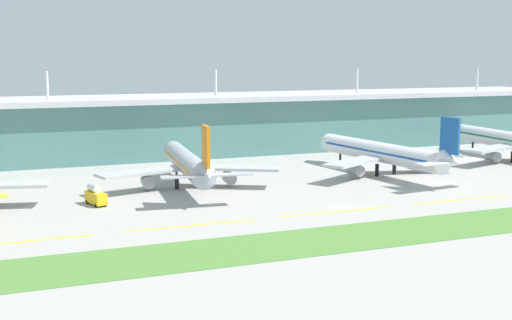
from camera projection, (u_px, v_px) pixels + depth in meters
name	position (u px, v px, depth m)	size (l,w,h in m)	color
ground_plane	(344.00, 208.00, 156.59)	(600.00, 600.00, 0.00)	#A8A59E
terminal_building	(211.00, 124.00, 243.43)	(288.00, 34.00, 29.77)	slate
airliner_near_middle	(188.00, 164.00, 179.74)	(48.48, 58.97, 18.90)	#ADB2BC
airliner_far_middle	(383.00, 153.00, 199.53)	(48.45, 62.44, 18.90)	white
taxiway_stripe_west	(17.00, 242.00, 127.57)	(28.00, 0.70, 0.04)	yellow
taxiway_stripe_mid_west	(192.00, 225.00, 140.18)	(28.00, 0.70, 0.04)	yellow
taxiway_stripe_centre	(339.00, 211.00, 152.78)	(28.00, 0.70, 0.04)	yellow
taxiway_stripe_mid_east	(462.00, 200.00, 165.38)	(28.00, 0.70, 0.04)	yellow
grass_verge	(402.00, 231.00, 135.28)	(300.00, 18.00, 0.10)	#518438
fuel_truck	(96.00, 195.00, 159.35)	(4.39, 7.63, 4.95)	gold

